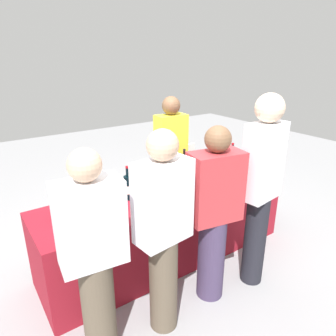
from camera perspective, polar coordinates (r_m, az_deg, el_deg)
The scene contains 21 objects.
ground_plane at distance 3.46m, azimuth 0.00°, elevation -15.71°, with size 12.00×12.00×0.00m, color gray.
tasting_table at distance 3.25m, azimuth 0.00°, elevation -10.37°, with size 2.59×0.73×0.75m, color maroon.
wine_bottle_0 at distance 2.89m, azimuth -14.18°, elevation -4.36°, with size 0.08×0.08×0.31m.
wine_bottle_1 at distance 2.90m, azimuth -7.35°, elevation -3.54°, with size 0.08×0.08×0.33m.
wine_bottle_2 at distance 3.03m, azimuth -3.04°, elevation -2.50°, with size 0.07×0.07×0.31m.
wine_bottle_3 at distance 3.28m, azimuth 1.03°, elevation -0.62°, with size 0.06×0.06×0.32m.
wine_bottle_4 at distance 3.35m, azimuth 2.96°, elevation -0.00°, with size 0.07×0.07×0.34m.
wine_bottle_5 at distance 3.43m, azimuth 5.58°, elevation 0.25°, with size 0.07×0.07×0.30m.
wine_bottle_6 at distance 3.65m, azimuth 9.97°, elevation 1.43°, with size 0.08×0.08×0.33m.
wine_bottle_7 at distance 3.68m, azimuth 11.63°, elevation 1.42°, with size 0.07×0.07×0.32m.
wine_glass_0 at distance 2.86m, azimuth -2.69°, elevation -4.34°, with size 0.07×0.07×0.13m.
wine_glass_1 at distance 3.17m, azimuth 6.41°, elevation -1.69°, with size 0.08×0.08×0.15m.
wine_glass_2 at distance 3.18m, azimuth 8.35°, elevation -1.91°, with size 0.07×0.07×0.13m.
wine_glass_3 at distance 3.29m, azimuth 10.20°, elevation -1.14°, with size 0.06×0.06×0.14m.
ice_bucket at distance 2.70m, azimuth -17.78°, elevation -7.24°, with size 0.22×0.22×0.16m, color silver.
server_pouring at distance 3.74m, azimuth 0.54°, elevation 2.13°, with size 0.37×0.22×1.58m.
guest_0 at distance 2.14m, azimuth -13.58°, elevation -15.11°, with size 0.44×0.27×1.53m.
guest_1 at distance 2.24m, azimuth -0.91°, elevation -11.35°, with size 0.42×0.26×1.60m.
guest_2 at distance 2.57m, azimuth 8.42°, elevation -8.08°, with size 0.46×0.31×1.54m.
guest_3 at distance 2.76m, azimuth 16.74°, elevation -3.09°, with size 0.38×0.25×1.76m.
menu_board at distance 4.55m, azimuth 2.93°, elevation -0.73°, with size 0.46×0.03×0.80m, color white.
Camera 1 is at (-1.59, -2.30, 2.04)m, focal length 33.11 mm.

